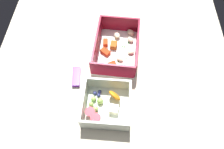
# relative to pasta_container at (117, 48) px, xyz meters

# --- Properties ---
(table_surface) EXTENTS (0.80, 0.80, 0.02)m
(table_surface) POSITION_rel_pasta_container_xyz_m (-0.09, 0.01, -0.03)
(table_surface) COLOR beige
(table_surface) RESTS_ON ground
(pasta_container) EXTENTS (0.21, 0.16, 0.07)m
(pasta_container) POSITION_rel_pasta_container_xyz_m (0.00, 0.00, 0.00)
(pasta_container) COLOR white
(pasta_container) RESTS_ON table_surface
(fruit_bowl) EXTENTS (0.14, 0.14, 0.06)m
(fruit_bowl) POSITION_rel_pasta_container_xyz_m (-0.21, 0.03, -0.00)
(fruit_bowl) COLOR silver
(fruit_bowl) RESTS_ON table_surface
(candy_bar) EXTENTS (0.07, 0.03, 0.01)m
(candy_bar) POSITION_rel_pasta_container_xyz_m (-0.11, 0.13, -0.02)
(candy_bar) COLOR #51197A
(candy_bar) RESTS_ON table_surface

